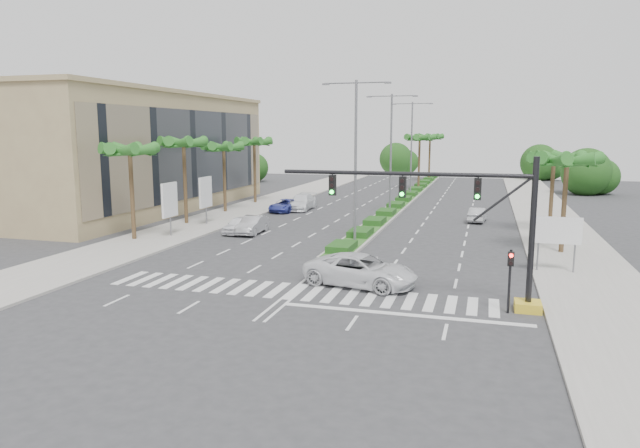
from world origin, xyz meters
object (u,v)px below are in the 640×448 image
at_px(car_parked_c, 285,206).
at_px(car_crossing, 361,270).
at_px(car_parked_d, 301,202).
at_px(car_right, 478,215).
at_px(car_parked_b, 252,225).
at_px(car_parked_a, 239,225).

distance_m(car_parked_c, car_crossing, 29.68).
distance_m(car_parked_d, car_crossing, 30.92).
relative_size(car_parked_c, car_right, 1.16).
bearing_deg(car_parked_b, car_crossing, -50.12).
relative_size(car_parked_b, car_parked_d, 0.77).
height_order(car_parked_a, car_right, car_parked_a).
relative_size(car_parked_b, car_crossing, 0.71).
xyz_separation_m(car_parked_a, car_right, (18.79, 11.82, -0.02)).
height_order(car_parked_d, car_right, car_parked_d).
bearing_deg(car_right, car_parked_b, 39.39).
bearing_deg(car_parked_d, car_parked_b, -88.58).
xyz_separation_m(car_parked_b, car_parked_c, (-1.83, 13.01, -0.07)).
relative_size(car_parked_b, car_parked_c, 0.93).
relative_size(car_parked_c, car_crossing, 0.76).
bearing_deg(car_crossing, car_parked_c, 39.08).
distance_m(car_parked_b, car_parked_c, 13.13).
bearing_deg(car_right, car_parked_c, 2.07).
xyz_separation_m(car_parked_b, car_right, (17.69, 11.69, -0.05)).
xyz_separation_m(car_parked_c, car_right, (19.52, -1.32, 0.01)).
bearing_deg(car_right, car_parked_d, -4.16).
distance_m(car_parked_a, car_crossing, 18.54).
xyz_separation_m(car_parked_c, car_parked_d, (1.17, 1.95, 0.17)).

